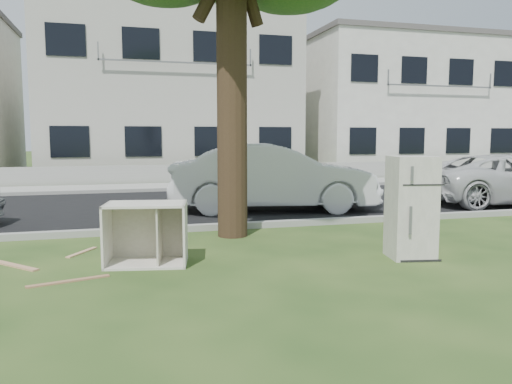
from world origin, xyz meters
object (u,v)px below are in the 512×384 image
object	(u,v)px
cabinet	(146,234)
car_center	(273,177)
fridge	(411,207)
car_right	(511,179)

from	to	relation	value
cabinet	car_center	xyz separation A→B (m)	(3.25, 4.42, 0.38)
fridge	cabinet	xyz separation A→B (m)	(-3.79, 0.65, -0.32)
fridge	car_right	bearing A→B (deg)	47.84
fridge	car_center	world-z (taller)	car_center
car_center	car_right	size ratio (longest dim) A/B	1.03
cabinet	car_right	world-z (taller)	car_right
fridge	cabinet	bearing A→B (deg)	-179.24
car_right	fridge	bearing A→B (deg)	132.89
fridge	car_center	distance (m)	5.11
cabinet	car_center	bearing A→B (deg)	64.15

